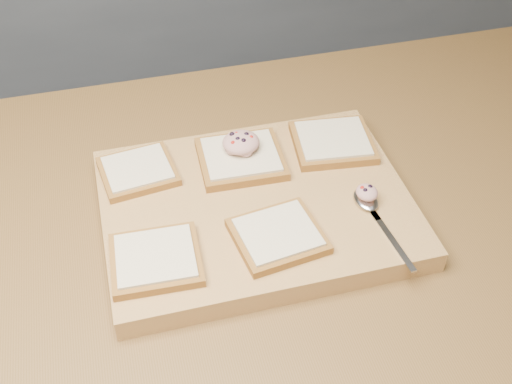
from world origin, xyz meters
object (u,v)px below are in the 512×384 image
tuna_salad_dollop (241,142)px  spoon (369,205)px  bread_far_center (241,158)px  cutting_board (256,208)px

tuna_salad_dollop → spoon: size_ratio=0.35×
bread_far_center → cutting_board: bearing=-88.8°
cutting_board → spoon: (0.16, -0.06, 0.02)m
tuna_salad_dollop → spoon: 0.22m
cutting_board → bread_far_center: bread_far_center is taller
bread_far_center → spoon: bread_far_center is taller
cutting_board → spoon: bearing=-21.0°
cutting_board → bread_far_center: size_ratio=3.37×
bread_far_center → spoon: size_ratio=0.80×
bread_far_center → tuna_salad_dollop: bearing=74.4°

